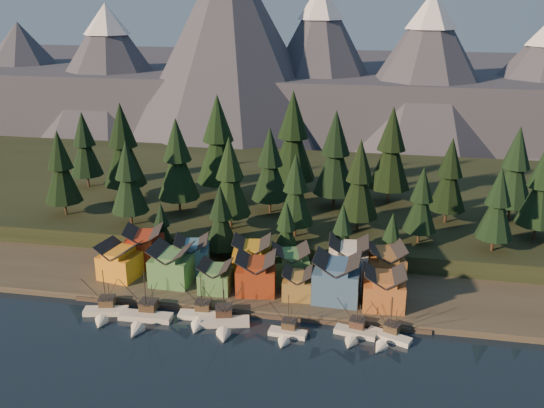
% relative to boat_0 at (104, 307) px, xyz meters
% --- Properties ---
extents(ground, '(500.00, 500.00, 0.00)m').
position_rel_boat_0_xyz_m(ground, '(30.34, -9.24, -2.19)').
color(ground, black).
rests_on(ground, ground).
extents(shore_strip, '(400.00, 50.00, 1.50)m').
position_rel_boat_0_xyz_m(shore_strip, '(30.34, 30.76, -1.44)').
color(shore_strip, '#3B362A').
rests_on(shore_strip, ground).
extents(hillside, '(420.00, 100.00, 6.00)m').
position_rel_boat_0_xyz_m(hillside, '(30.34, 80.76, 0.81)').
color(hillside, black).
rests_on(hillside, ground).
extents(dock, '(80.00, 4.00, 1.00)m').
position_rel_boat_0_xyz_m(dock, '(30.34, 7.26, -1.69)').
color(dock, '#494034').
rests_on(dock, ground).
extents(mountain_ridge, '(560.00, 190.00, 90.00)m').
position_rel_boat_0_xyz_m(mountain_ridge, '(26.14, 204.35, 23.86)').
color(mountain_ridge, '#4A4E5F').
rests_on(mountain_ridge, ground).
extents(boat_0, '(10.25, 10.80, 11.52)m').
position_rel_boat_0_xyz_m(boat_0, '(0.00, 0.00, 0.00)').
color(boat_0, silver).
rests_on(boat_0, ground).
extents(boat_1, '(11.95, 12.99, 12.49)m').
position_rel_boat_0_xyz_m(boat_1, '(9.42, -0.95, 0.05)').
color(boat_1, beige).
rests_on(boat_1, ground).
extents(boat_2, '(10.47, 11.27, 11.06)m').
position_rel_boat_0_xyz_m(boat_2, '(21.22, 2.09, -0.18)').
color(boat_2, white).
rests_on(boat_2, ground).
extents(boat_3, '(11.64, 12.21, 12.30)m').
position_rel_boat_0_xyz_m(boat_3, '(27.03, 0.19, 0.08)').
color(boat_3, silver).
rests_on(boat_3, ground).
extents(boat_4, '(8.27, 8.88, 10.07)m').
position_rel_boat_0_xyz_m(boat_4, '(40.78, -1.18, -0.21)').
color(boat_4, silver).
rests_on(boat_4, ground).
extents(boat_5, '(9.33, 9.84, 10.70)m').
position_rel_boat_0_xyz_m(boat_5, '(54.50, 1.56, -0.13)').
color(boat_5, beige).
rests_on(boat_5, ground).
extents(boat_6, '(9.84, 10.22, 10.41)m').
position_rel_boat_0_xyz_m(boat_6, '(61.13, 1.12, -0.28)').
color(boat_6, white).
rests_on(boat_6, ground).
extents(house_front_0, '(10.09, 9.70, 8.75)m').
position_rel_boat_0_xyz_m(house_front_0, '(-3.15, 15.90, 3.90)').
color(house_front_0, orange).
rests_on(house_front_0, shore_strip).
extents(house_front_1, '(9.51, 9.15, 9.54)m').
position_rel_boat_0_xyz_m(house_front_1, '(10.32, 15.35, 4.31)').
color(house_front_1, '#4C8749').
rests_on(house_front_1, shore_strip).
extents(house_front_2, '(7.40, 7.46, 7.04)m').
position_rel_boat_0_xyz_m(house_front_2, '(21.59, 13.53, 3.00)').
color(house_front_2, '#4D8347').
rests_on(house_front_2, shore_strip).
extents(house_front_3, '(9.95, 9.58, 9.11)m').
position_rel_boat_0_xyz_m(house_front_3, '(30.97, 14.80, 4.09)').
color(house_front_3, maroon).
rests_on(house_front_3, shore_strip).
extents(house_front_4, '(6.98, 7.47, 6.70)m').
position_rel_boat_0_xyz_m(house_front_4, '(40.72, 14.00, 2.83)').
color(house_front_4, olive).
rests_on(house_front_4, shore_strip).
extents(house_front_5, '(10.53, 9.64, 10.69)m').
position_rel_boat_0_xyz_m(house_front_5, '(49.58, 14.39, 4.92)').
color(house_front_5, '#365981').
rests_on(house_front_5, shore_strip).
extents(house_front_6, '(9.59, 9.14, 8.92)m').
position_rel_boat_0_xyz_m(house_front_6, '(59.99, 13.05, 3.99)').
color(house_front_6, '#B8672F').
rests_on(house_front_6, shore_strip).
extents(house_back_0, '(10.81, 10.53, 9.97)m').
position_rel_boat_0_xyz_m(house_back_0, '(0.07, 23.77, 4.54)').
color(house_back_0, '#A13019').
rests_on(house_back_0, shore_strip).
extents(house_back_1, '(9.66, 9.73, 9.05)m').
position_rel_boat_0_xyz_m(house_back_1, '(13.27, 21.96, 4.06)').
color(house_back_1, teal).
rests_on(house_back_1, shore_strip).
extents(house_back_2, '(10.16, 9.53, 9.61)m').
position_rel_boat_0_xyz_m(house_back_2, '(28.15, 23.07, 4.35)').
color(house_back_2, gold).
rests_on(house_back_2, shore_strip).
extents(house_back_3, '(10.22, 9.53, 8.75)m').
position_rel_boat_0_xyz_m(house_back_3, '(37.84, 21.98, 3.90)').
color(house_back_3, '#427A42').
rests_on(house_back_3, shore_strip).
extents(house_back_4, '(9.81, 9.46, 10.23)m').
position_rel_boat_0_xyz_m(house_back_4, '(51.35, 25.37, 4.68)').
color(house_back_4, white).
rests_on(house_back_4, shore_strip).
extents(house_back_5, '(10.37, 10.45, 9.72)m').
position_rel_boat_0_xyz_m(house_back_5, '(60.10, 24.67, 4.41)').
color(house_back_5, olive).
rests_on(house_back_5, shore_strip).
extents(tree_hill_0, '(10.75, 10.75, 25.04)m').
position_rel_boat_0_xyz_m(tree_hill_0, '(-31.66, 42.76, 17.49)').
color(tree_hill_0, '#332319').
rests_on(tree_hill_0, hillside).
extents(tree_hill_1, '(13.06, 13.06, 30.42)m').
position_rel_boat_0_xyz_m(tree_hill_1, '(-19.66, 58.76, 20.44)').
color(tree_hill_1, '#332319').
rests_on(tree_hill_1, hillside).
extents(tree_hill_2, '(10.33, 10.33, 24.06)m').
position_rel_boat_0_xyz_m(tree_hill_2, '(-9.66, 38.76, 16.95)').
color(tree_hill_2, '#332319').
rests_on(tree_hill_2, hillside).
extents(tree_hill_3, '(12.10, 12.10, 28.19)m').
position_rel_boat_0_xyz_m(tree_hill_3, '(0.34, 50.76, 19.22)').
color(tree_hill_3, '#332319').
rests_on(tree_hill_3, hillside).
extents(tree_hill_4, '(14.01, 14.01, 32.64)m').
position_rel_boat_0_xyz_m(tree_hill_4, '(8.34, 65.76, 21.65)').
color(tree_hill_4, '#332319').
rests_on(tree_hill_4, hillside).
extents(tree_hill_5, '(11.14, 11.14, 25.95)m').
position_rel_boat_0_xyz_m(tree_hill_5, '(18.34, 40.76, 17.99)').
color(tree_hill_5, '#332319').
rests_on(tree_hill_5, hillside).
extents(tree_hill_6, '(10.97, 10.97, 25.55)m').
position_rel_boat_0_xyz_m(tree_hill_6, '(26.34, 55.76, 17.77)').
color(tree_hill_6, '#332319').
rests_on(tree_hill_6, hillside).
extents(tree_hill_7, '(9.77, 9.77, 22.75)m').
position_rel_boat_0_xyz_m(tree_hill_7, '(36.34, 38.76, 16.24)').
color(tree_hill_7, '#332319').
rests_on(tree_hill_7, hillside).
extents(tree_hill_8, '(12.74, 12.74, 29.69)m').
position_rel_boat_0_xyz_m(tree_hill_8, '(44.34, 62.76, 20.04)').
color(tree_hill_8, '#332319').
rests_on(tree_hill_8, hillside).
extents(tree_hill_9, '(10.94, 10.94, 25.48)m').
position_rel_boat_0_xyz_m(tree_hill_9, '(52.34, 45.76, 17.73)').
color(tree_hill_9, '#332319').
rests_on(tree_hill_9, hillside).
extents(tree_hill_10, '(12.81, 12.81, 29.85)m').
position_rel_boat_0_xyz_m(tree_hill_10, '(60.34, 70.76, 20.13)').
color(tree_hill_10, '#332319').
rests_on(tree_hill_10, hillside).
extents(tree_hill_11, '(8.75, 8.75, 20.39)m').
position_rel_boat_0_xyz_m(tree_hill_11, '(68.34, 40.76, 14.95)').
color(tree_hill_11, '#332319').
rests_on(tree_hill_11, hillside).
extents(tree_hill_12, '(10.46, 10.46, 24.38)m').
position_rel_boat_0_xyz_m(tree_hill_12, '(76.34, 56.76, 17.13)').
color(tree_hill_12, '#332319').
rests_on(tree_hill_12, hillside).
extents(tree_hill_13, '(9.38, 9.38, 21.84)m').
position_rel_boat_0_xyz_m(tree_hill_13, '(86.34, 38.76, 15.74)').
color(tree_hill_13, '#332319').
rests_on(tree_hill_13, hillside).
extents(tree_hill_14, '(11.62, 11.62, 27.08)m').
position_rel_boat_0_xyz_m(tree_hill_14, '(94.34, 62.76, 18.61)').
color(tree_hill_14, '#332319').
rests_on(tree_hill_14, hillside).
extents(tree_hill_15, '(14.30, 14.30, 33.31)m').
position_rel_boat_0_xyz_m(tree_hill_15, '(30.34, 72.76, 22.02)').
color(tree_hill_15, '#332319').
rests_on(tree_hill_15, hillside).
extents(tree_hill_16, '(10.83, 10.83, 25.23)m').
position_rel_boat_0_xyz_m(tree_hill_16, '(-37.66, 68.76, 17.60)').
color(tree_hill_16, '#332319').
rests_on(tree_hill_16, hillside).
extents(tree_hill_17, '(10.94, 10.94, 25.50)m').
position_rel_boat_0_xyz_m(tree_hill_17, '(98.34, 48.76, 17.74)').
color(tree_hill_17, '#332319').
rests_on(tree_hill_17, hillside).
extents(tree_shore_0, '(6.22, 6.22, 14.48)m').
position_rel_boat_0_xyz_m(tree_shore_0, '(2.34, 30.76, 7.21)').
color(tree_shore_0, '#332319').
rests_on(tree_shore_0, shore_strip).
extents(tree_shore_1, '(8.74, 8.74, 20.36)m').
position_rel_boat_0_xyz_m(tree_shore_1, '(18.34, 30.76, 10.43)').
color(tree_shore_1, '#332319').
rests_on(tree_shore_1, shore_strip).
extents(tree_shore_2, '(7.33, 7.33, 17.08)m').
position_rel_boat_0_xyz_m(tree_shore_2, '(35.34, 30.76, 8.63)').
color(tree_shore_2, '#332319').
rests_on(tree_shore_2, shore_strip).
extents(tree_shore_3, '(7.44, 7.44, 17.34)m').
position_rel_boat_0_xyz_m(tree_shore_3, '(49.34, 30.76, 8.78)').
color(tree_shore_3, '#332319').
rests_on(tree_shore_3, shore_strip).
extents(tree_shore_4, '(6.78, 6.78, 15.79)m').
position_rel_boat_0_xyz_m(tree_shore_4, '(61.34, 30.76, 7.93)').
color(tree_shore_4, '#332319').
rests_on(tree_shore_4, shore_strip).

